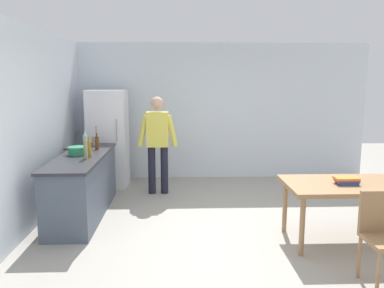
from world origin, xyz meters
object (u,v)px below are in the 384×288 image
object	(u,v)px
refrigerator	(108,139)
bottle_oil_amber	(89,149)
bottle_vinegar_tall	(86,149)
dining_table	(343,189)
bottle_beer_brown	(97,143)
bottle_water_clear	(85,142)
utensil_jar	(96,140)
cooking_pot	(78,151)
book_stack	(347,181)
person	(158,139)

from	to	relation	value
refrigerator	bottle_oil_amber	size ratio (longest dim) A/B	6.43
bottle_vinegar_tall	dining_table	bearing A→B (deg)	-14.19
bottle_beer_brown	bottle_water_clear	bearing A→B (deg)	-167.70
utensil_jar	bottle_water_clear	xyz separation A→B (m)	(-0.06, -0.45, 0.05)
refrigerator	bottle_oil_amber	world-z (taller)	refrigerator
cooking_pot	bottle_beer_brown	world-z (taller)	bottle_beer_brown
dining_table	bottle_water_clear	distance (m)	3.79
book_stack	dining_table	bearing A→B (deg)	108.84
person	utensil_jar	world-z (taller)	person
cooking_pot	bottle_oil_amber	size ratio (longest dim) A/B	1.43
refrigerator	person	bearing A→B (deg)	-30.23
utensil_jar	bottle_vinegar_tall	bearing A→B (deg)	-84.47
bottle_vinegar_tall	bottle_oil_amber	xyz separation A→B (m)	(0.01, 0.16, -0.02)
bottle_water_clear	bottle_beer_brown	size ratio (longest dim) A/B	1.15
person	book_stack	size ratio (longest dim) A/B	6.20
bottle_water_clear	dining_table	bearing A→B (deg)	-24.08
cooking_pot	person	bearing A→B (deg)	42.08
dining_table	bottle_vinegar_tall	bearing A→B (deg)	165.81
cooking_pot	bottle_oil_amber	world-z (taller)	bottle_oil_amber
dining_table	bottle_oil_amber	xyz separation A→B (m)	(-3.26, 0.98, 0.34)
bottle_oil_amber	book_stack	xyz separation A→B (m)	(3.28, -1.03, -0.22)
dining_table	book_stack	xyz separation A→B (m)	(0.02, -0.05, 0.12)
cooking_pot	utensil_jar	size ratio (longest dim) A/B	1.25
cooking_pot	bottle_vinegar_tall	world-z (taller)	bottle_vinegar_tall
dining_table	cooking_pot	xyz separation A→B (m)	(-3.47, 1.14, 0.29)
bottle_water_clear	book_stack	world-z (taller)	bottle_water_clear
person	dining_table	size ratio (longest dim) A/B	1.21
utensil_jar	refrigerator	bearing A→B (deg)	83.30
refrigerator	dining_table	size ratio (longest dim) A/B	1.29
book_stack	bottle_oil_amber	bearing A→B (deg)	162.58
cooking_pot	bottle_vinegar_tall	distance (m)	0.37
cooking_pot	bottle_vinegar_tall	bearing A→B (deg)	-58.14
person	utensil_jar	xyz separation A→B (m)	(-1.03, -0.16, 0.00)
refrigerator	dining_table	bearing A→B (deg)	-39.29
bottle_water_clear	bottle_oil_amber	bearing A→B (deg)	-72.15
dining_table	utensil_jar	bearing A→B (deg)	149.58
dining_table	bottle_vinegar_tall	xyz separation A→B (m)	(-3.27, 0.83, 0.36)
cooking_pot	bottle_beer_brown	size ratio (longest dim) A/B	1.54
refrigerator	book_stack	distance (m)	4.31
bottle_oil_amber	cooking_pot	bearing A→B (deg)	142.20
utensil_jar	bottle_oil_amber	bearing A→B (deg)	-83.19
bottle_beer_brown	book_stack	size ratio (longest dim) A/B	0.95
dining_table	bottle_oil_amber	size ratio (longest dim) A/B	5.00
person	bottle_water_clear	size ratio (longest dim) A/B	5.67
refrigerator	bottle_water_clear	distance (m)	1.18
utensil_jar	bottle_vinegar_tall	world-z (taller)	same
bottle_water_clear	bottle_beer_brown	xyz separation A→B (m)	(0.17, 0.04, -0.02)
refrigerator	person	distance (m)	1.10
utensil_jar	book_stack	distance (m)	3.97
refrigerator	bottle_vinegar_tall	world-z (taller)	refrigerator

